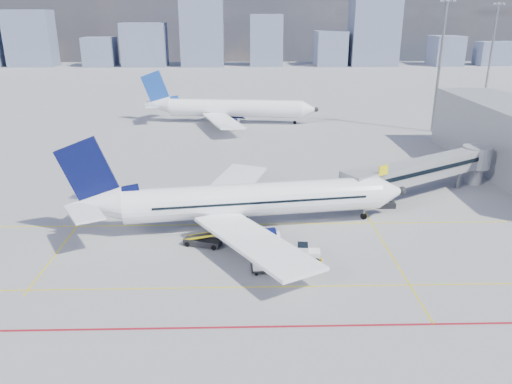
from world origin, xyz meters
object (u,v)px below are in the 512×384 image
(baggage_tug, at_px, (306,253))
(cargo_dolly, at_px, (272,260))
(main_aircraft, at_px, (240,201))
(belt_loader, at_px, (204,241))
(second_aircraft, at_px, (228,108))
(ramp_worker, at_px, (321,266))

(baggage_tug, xyz_separation_m, cargo_dolly, (-3.47, -2.01, 0.35))
(baggage_tug, height_order, cargo_dolly, cargo_dolly)
(main_aircraft, bearing_deg, baggage_tug, -59.87)
(belt_loader, bearing_deg, cargo_dolly, -21.71)
(main_aircraft, height_order, second_aircraft, second_aircraft)
(second_aircraft, bearing_deg, main_aircraft, -80.03)
(main_aircraft, bearing_deg, belt_loader, -137.52)
(cargo_dolly, bearing_deg, second_aircraft, 91.94)
(main_aircraft, height_order, baggage_tug, main_aircraft)
(baggage_tug, bearing_deg, cargo_dolly, -144.21)
(ramp_worker, bearing_deg, belt_loader, 59.82)
(belt_loader, bearing_deg, baggage_tug, -1.53)
(second_aircraft, bearing_deg, baggage_tug, -74.83)
(second_aircraft, relative_size, cargo_dolly, 9.70)
(main_aircraft, relative_size, second_aircraft, 1.00)
(cargo_dolly, xyz_separation_m, belt_loader, (-6.81, 5.57, -0.59))
(second_aircraft, relative_size, belt_loader, 6.92)
(main_aircraft, distance_m, second_aircraft, 57.39)
(second_aircraft, relative_size, baggage_tug, 14.74)
(baggage_tug, relative_size, belt_loader, 0.47)
(second_aircraft, height_order, cargo_dolly, second_aircraft)
(belt_loader, distance_m, ramp_worker, 12.97)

